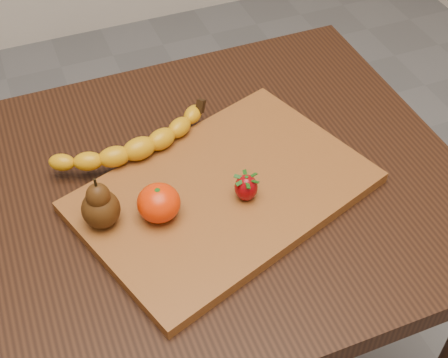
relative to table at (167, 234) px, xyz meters
name	(u,v)px	position (x,y,z in m)	size (l,w,h in m)	color
table	(167,234)	(0.00, 0.00, 0.00)	(1.00, 0.70, 0.76)	black
cutting_board	(224,192)	(0.09, -0.04, 0.11)	(0.45, 0.30, 0.02)	brown
banana	(139,149)	(-0.01, 0.08, 0.14)	(0.24, 0.06, 0.04)	#D29109
pear	(99,202)	(-0.11, -0.04, 0.16)	(0.06, 0.06, 0.09)	#3F220A
mandarin	(159,203)	(-0.02, -0.06, 0.15)	(0.07, 0.07, 0.06)	red
strawberry	(246,187)	(0.12, -0.07, 0.14)	(0.04, 0.04, 0.05)	#880308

